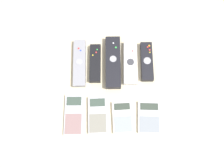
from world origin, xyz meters
TOP-DOWN VIEW (x-y plane):
  - ground_plane at (0.00, 0.00)m, footprint 3.00×3.00m
  - remote_0 at (-0.13, 0.12)m, footprint 0.06×0.19m
  - remote_1 at (-0.07, 0.12)m, footprint 0.05×0.16m
  - remote_2 at (-0.00, 0.12)m, footprint 0.06×0.21m
  - remote_3 at (0.07, 0.12)m, footprint 0.05×0.18m
  - remote_4 at (0.13, 0.13)m, footprint 0.05×0.16m
  - calculator_0 at (-0.14, -0.09)m, footprint 0.07×0.15m
  - calculator_1 at (-0.05, -0.09)m, footprint 0.08×0.14m
  - calculator_2 at (0.04, -0.09)m, footprint 0.08×0.12m
  - calculator_3 at (0.14, -0.09)m, footprint 0.08×0.12m

SIDE VIEW (x-z plane):
  - ground_plane at x=0.00m, z-range 0.00..0.00m
  - calculator_3 at x=0.14m, z-range 0.00..0.01m
  - calculator_0 at x=-0.14m, z-range 0.00..0.01m
  - calculator_2 at x=0.04m, z-range 0.00..0.01m
  - calculator_1 at x=-0.05m, z-range 0.00..0.02m
  - remote_3 at x=0.07m, z-range 0.00..0.02m
  - remote_1 at x=-0.07m, z-range 0.00..0.02m
  - remote_4 at x=0.13m, z-range 0.00..0.02m
  - remote_0 at x=-0.13m, z-range 0.00..0.02m
  - remote_2 at x=0.00m, z-range 0.00..0.03m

